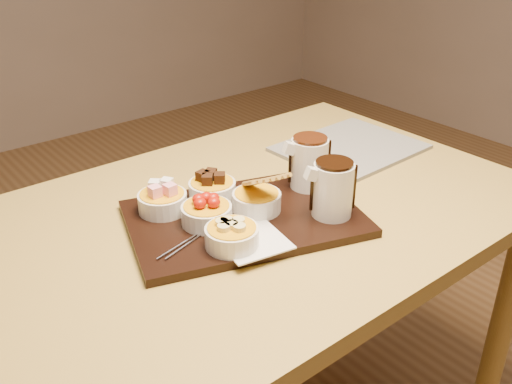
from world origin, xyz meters
TOP-DOWN VIEW (x-y plane):
  - dining_table at (0.00, 0.00)m, footprint 1.20×0.80m
  - serving_board at (-0.06, -0.04)m, footprint 0.53×0.43m
  - napkin at (-0.11, -0.13)m, footprint 0.14×0.14m
  - bowl_marshmallows at (-0.18, 0.08)m, footprint 0.10×0.10m
  - bowl_cake at (-0.07, 0.06)m, footprint 0.10×0.10m
  - bowl_strawberries at (-0.14, -0.02)m, footprint 0.10×0.10m
  - bowl_biscotti at (-0.03, -0.04)m, footprint 0.10×0.10m
  - bowl_bananas at (-0.15, -0.11)m, footprint 0.10×0.10m
  - pitcher_dark_chocolate at (0.07, -0.15)m, footprint 0.10×0.10m
  - pitcher_milk_chocolate at (0.12, -0.03)m, footprint 0.10×0.10m
  - fondue_skewers at (-0.16, -0.04)m, footprint 0.09×0.26m
  - newspaper at (0.38, 0.08)m, footprint 0.35×0.29m

SIDE VIEW (x-z plane):
  - dining_table at x=0.00m, z-range 0.28..1.03m
  - newspaper at x=0.38m, z-range 0.75..0.76m
  - serving_board at x=-0.06m, z-range 0.75..0.77m
  - napkin at x=-0.11m, z-range 0.77..0.77m
  - fondue_skewers at x=-0.16m, z-range 0.77..0.78m
  - bowl_marshmallows at x=-0.18m, z-range 0.77..0.81m
  - bowl_cake at x=-0.07m, z-range 0.77..0.81m
  - bowl_strawberries at x=-0.14m, z-range 0.77..0.81m
  - bowl_biscotti at x=-0.03m, z-range 0.77..0.81m
  - bowl_bananas at x=-0.15m, z-range 0.77..0.81m
  - pitcher_dark_chocolate at x=0.07m, z-range 0.77..0.88m
  - pitcher_milk_chocolate at x=0.12m, z-range 0.77..0.88m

